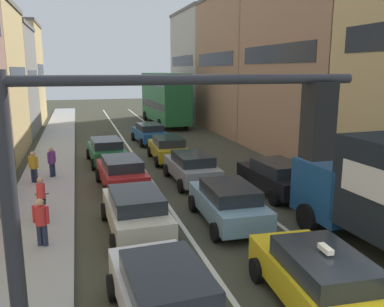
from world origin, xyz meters
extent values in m
cube|color=#A9A9A9|center=(-6.70, 20.00, 0.07)|extent=(2.60, 64.00, 0.14)
cube|color=silver|center=(-1.70, 20.00, 0.01)|extent=(0.16, 60.00, 0.01)
cube|color=silver|center=(1.70, 20.00, 0.01)|extent=(0.16, 60.00, 0.01)
cube|color=black|center=(-8.48, 22.00, 5.05)|extent=(0.02, 7.04, 1.10)
cube|color=black|center=(-8.48, 30.80, 4.83)|extent=(0.02, 7.04, 1.10)
cube|color=tan|center=(-12.00, 39.60, 4.91)|extent=(7.00, 8.70, 9.82)
cube|color=black|center=(-8.48, 39.60, 5.40)|extent=(0.02, 7.04, 1.10)
cube|color=#66605B|center=(-12.00, 39.60, 9.97)|extent=(7.20, 8.70, 0.30)
cube|color=#B2ADA3|center=(9.90, 38.50, 5.75)|extent=(7.00, 10.90, 11.51)
cube|color=black|center=(6.38, 38.50, 6.33)|extent=(0.02, 8.80, 1.10)
cube|color=#66605B|center=(9.90, 38.50, 11.66)|extent=(7.20, 10.90, 0.30)
cube|color=#9E7556|center=(9.90, 27.50, 5.71)|extent=(7.00, 10.90, 11.41)
cube|color=black|center=(6.38, 27.50, 6.28)|extent=(0.02, 8.80, 1.10)
cube|color=#9E7556|center=(9.90, 16.50, 5.78)|extent=(7.00, 10.90, 11.56)
cube|color=black|center=(6.39, 16.50, 6.36)|extent=(0.02, 8.80, 1.10)
cylinder|color=#2D2D33|center=(-3.95, -1.86, 5.40)|extent=(3.50, 0.10, 0.10)
cube|color=black|center=(-2.55, -1.86, 4.95)|extent=(0.28, 0.28, 0.84)
sphere|color=red|center=(-2.55, -1.71, 5.21)|extent=(0.18, 0.18, 0.18)
sphere|color=#F2A519|center=(-2.55, -1.71, 4.95)|extent=(0.18, 0.18, 0.18)
sphere|color=green|center=(-2.55, -1.71, 4.69)|extent=(0.18, 0.18, 0.18)
cube|color=navy|center=(3.57, 5.77, 1.43)|extent=(2.51, 2.51, 1.90)
cube|color=black|center=(3.51, 6.98, 1.81)|extent=(2.02, 0.13, 0.70)
cylinder|color=black|center=(2.36, 5.79, 0.48)|extent=(0.35, 0.97, 0.96)
cylinder|color=black|center=(4.76, 5.91, 0.48)|extent=(0.35, 0.97, 0.96)
cube|color=yellow|center=(0.06, 1.63, 0.67)|extent=(2.07, 4.41, 0.70)
cube|color=#1E2328|center=(0.05, 1.44, 1.23)|extent=(1.73, 2.50, 0.52)
cube|color=#F2EACC|center=(0.05, 1.44, 1.60)|extent=(0.19, 0.45, 0.12)
cylinder|color=black|center=(-0.76, 3.15, 0.32)|extent=(0.26, 0.65, 0.64)
cylinder|color=black|center=(1.07, 3.04, 0.32)|extent=(0.26, 0.65, 0.64)
cube|color=silver|center=(-3.50, 1.93, 0.67)|extent=(2.03, 4.39, 0.70)
cube|color=#1E2328|center=(-3.49, 1.73, 1.23)|extent=(1.71, 2.49, 0.52)
cylinder|color=black|center=(-4.49, 3.34, 0.32)|extent=(0.25, 0.65, 0.64)
cylinder|color=black|center=(-2.66, 3.44, 0.32)|extent=(0.25, 0.65, 0.64)
cube|color=#759EB7|center=(-0.03, 7.23, 0.67)|extent=(1.91, 4.35, 0.70)
cube|color=#1E2328|center=(-0.03, 7.03, 1.23)|extent=(1.65, 2.45, 0.52)
cylinder|color=black|center=(-0.91, 8.72, 0.32)|extent=(0.24, 0.65, 0.64)
cylinder|color=black|center=(0.93, 8.67, 0.32)|extent=(0.24, 0.65, 0.64)
cylinder|color=black|center=(-0.99, 5.79, 0.32)|extent=(0.24, 0.65, 0.64)
cylinder|color=black|center=(0.85, 5.75, 0.32)|extent=(0.24, 0.65, 0.64)
cube|color=beige|center=(-3.35, 7.28, 0.67)|extent=(1.94, 4.36, 0.70)
cube|color=#1E2328|center=(-3.34, 7.08, 1.23)|extent=(1.66, 2.46, 0.52)
cylinder|color=black|center=(-4.32, 8.72, 0.32)|extent=(0.24, 0.65, 0.64)
cylinder|color=black|center=(-2.48, 8.77, 0.32)|extent=(0.24, 0.65, 0.64)
cylinder|color=black|center=(-4.22, 5.79, 0.32)|extent=(0.24, 0.65, 0.64)
cylinder|color=black|center=(-2.38, 5.85, 0.32)|extent=(0.24, 0.65, 0.64)
cube|color=gray|center=(0.16, 12.66, 0.67)|extent=(1.85, 4.32, 0.70)
cube|color=#1E2328|center=(0.16, 12.46, 1.23)|extent=(1.61, 2.43, 0.52)
cylinder|color=black|center=(-0.78, 14.11, 0.32)|extent=(0.23, 0.64, 0.64)
cylinder|color=black|center=(1.06, 14.13, 0.32)|extent=(0.23, 0.64, 0.64)
cylinder|color=black|center=(-0.74, 11.19, 0.32)|extent=(0.23, 0.64, 0.64)
cylinder|color=black|center=(1.10, 11.21, 0.32)|extent=(0.23, 0.64, 0.64)
cube|color=#A51E1E|center=(-3.25, 12.60, 0.67)|extent=(2.06, 4.40, 0.70)
cube|color=#1E2328|center=(-3.24, 12.40, 1.23)|extent=(1.73, 2.50, 0.52)
cylinder|color=black|center=(-4.26, 14.00, 0.32)|extent=(0.26, 0.65, 0.64)
cylinder|color=black|center=(-2.42, 14.11, 0.32)|extent=(0.26, 0.65, 0.64)
cylinder|color=black|center=(-4.08, 11.08, 0.32)|extent=(0.26, 0.65, 0.64)
cylinder|color=black|center=(-2.24, 11.19, 0.32)|extent=(0.26, 0.65, 0.64)
cube|color=#B29319|center=(0.08, 17.59, 0.67)|extent=(1.92, 4.35, 0.70)
cube|color=#1E2328|center=(0.08, 17.39, 1.23)|extent=(1.65, 2.45, 0.52)
cylinder|color=black|center=(-0.79, 19.08, 0.32)|extent=(0.24, 0.65, 0.64)
cylinder|color=black|center=(1.04, 19.03, 0.32)|extent=(0.24, 0.65, 0.64)
cylinder|color=black|center=(-0.88, 16.16, 0.32)|extent=(0.24, 0.65, 0.64)
cylinder|color=black|center=(0.96, 16.10, 0.32)|extent=(0.24, 0.65, 0.64)
cube|color=#19592D|center=(-3.57, 17.99, 0.67)|extent=(2.05, 4.40, 0.70)
cube|color=#1E2328|center=(-3.55, 17.79, 1.23)|extent=(1.72, 2.50, 0.52)
cylinder|color=black|center=(-4.57, 19.40, 0.32)|extent=(0.26, 0.65, 0.64)
cylinder|color=black|center=(-2.73, 19.51, 0.32)|extent=(0.26, 0.65, 0.64)
cylinder|color=black|center=(-4.40, 16.48, 0.32)|extent=(0.26, 0.65, 0.64)
cylinder|color=black|center=(-2.56, 16.59, 0.32)|extent=(0.26, 0.65, 0.64)
cube|color=#194C8C|center=(0.01, 23.75, 0.67)|extent=(2.10, 4.41, 0.70)
cube|color=#1E2328|center=(0.02, 23.55, 1.23)|extent=(1.75, 2.51, 0.52)
cylinder|color=black|center=(-1.01, 25.15, 0.32)|extent=(0.26, 0.65, 0.64)
cylinder|color=black|center=(0.82, 25.28, 0.32)|extent=(0.26, 0.65, 0.64)
cylinder|color=black|center=(-0.81, 22.23, 0.32)|extent=(0.26, 0.65, 0.64)
cylinder|color=black|center=(1.03, 22.36, 0.32)|extent=(0.26, 0.65, 0.64)
cube|color=black|center=(3.31, 9.95, 0.67)|extent=(2.03, 4.39, 0.70)
cube|color=#1E2328|center=(3.33, 9.75, 1.23)|extent=(1.71, 2.49, 0.52)
cylinder|color=black|center=(2.32, 11.36, 0.32)|extent=(0.25, 0.65, 0.64)
cylinder|color=black|center=(4.15, 11.46, 0.32)|extent=(0.25, 0.65, 0.64)
cylinder|color=black|center=(2.48, 8.44, 0.32)|extent=(0.25, 0.65, 0.64)
cylinder|color=black|center=(4.31, 8.54, 0.32)|extent=(0.25, 0.65, 0.64)
cube|color=#1E6033|center=(3.28, 33.35, 1.70)|extent=(2.80, 10.57, 2.40)
cube|color=black|center=(3.28, 33.35, 2.06)|extent=(2.81, 9.94, 0.70)
cube|color=#1E6033|center=(3.28, 33.35, 3.98)|extent=(2.80, 10.57, 2.16)
cube|color=black|center=(3.28, 33.35, 4.22)|extent=(2.81, 9.94, 0.64)
cylinder|color=black|center=(1.93, 37.09, 0.50)|extent=(0.33, 1.01, 1.00)
cylinder|color=black|center=(4.42, 37.17, 0.50)|extent=(0.33, 1.01, 1.00)
cylinder|color=black|center=(2.12, 30.17, 0.50)|extent=(0.33, 1.01, 1.00)
cylinder|color=black|center=(4.62, 30.24, 0.50)|extent=(0.33, 1.01, 1.00)
torus|color=black|center=(-6.50, 9.54, 0.34)|extent=(0.08, 0.68, 0.68)
torus|color=black|center=(-6.47, 8.49, 0.34)|extent=(0.08, 0.68, 0.68)
cylinder|color=black|center=(-6.49, 9.01, 0.84)|extent=(0.08, 0.95, 0.05)
cylinder|color=black|center=(-6.48, 8.81, 0.62)|extent=(0.04, 0.04, 0.55)
cylinder|color=black|center=(-6.50, 9.43, 0.97)|extent=(0.50, 0.05, 0.04)
cylinder|color=#232833|center=(-6.56, 8.96, 0.91)|extent=(0.15, 0.44, 0.30)
cylinder|color=#232833|center=(-6.40, 8.97, 0.91)|extent=(0.15, 0.44, 0.30)
cylinder|color=red|center=(-6.48, 8.91, 1.24)|extent=(0.32, 0.47, 0.62)
sphere|color=tan|center=(-6.49, 9.03, 1.61)|extent=(0.22, 0.22, 0.22)
cylinder|color=#262D47|center=(-6.24, 6.67, 0.41)|extent=(0.16, 0.16, 0.82)
cylinder|color=#262D47|center=(-6.40, 6.75, 0.41)|extent=(0.16, 0.16, 0.82)
cylinder|color=red|center=(-6.32, 6.71, 1.12)|extent=(0.34, 0.34, 0.60)
sphere|color=tan|center=(-6.32, 6.71, 1.54)|extent=(0.24, 0.24, 0.24)
cylinder|color=red|center=(-6.12, 6.62, 1.15)|extent=(0.10, 0.10, 0.55)
cylinder|color=red|center=(-6.52, 6.80, 1.15)|extent=(0.10, 0.10, 0.55)
cylinder|color=#262D47|center=(-6.40, 15.21, 0.41)|extent=(0.16, 0.16, 0.82)
cylinder|color=#262D47|center=(-6.51, 15.07, 0.41)|extent=(0.16, 0.16, 0.82)
cylinder|color=#66337F|center=(-6.45, 15.14, 1.12)|extent=(0.34, 0.34, 0.60)
sphere|color=tan|center=(-6.45, 15.14, 1.54)|extent=(0.24, 0.24, 0.24)
cylinder|color=#66337F|center=(-6.32, 15.31, 1.15)|extent=(0.10, 0.10, 0.55)
cylinder|color=#66337F|center=(-6.59, 14.97, 1.15)|extent=(0.10, 0.10, 0.55)
cylinder|color=#262D47|center=(-7.31, 14.32, 0.41)|extent=(0.16, 0.16, 0.82)
cylinder|color=#262D47|center=(-7.16, 14.22, 0.41)|extent=(0.16, 0.16, 0.82)
cylinder|color=gold|center=(-7.23, 14.27, 1.12)|extent=(0.34, 0.34, 0.60)
sphere|color=tan|center=(-7.23, 14.27, 1.54)|extent=(0.24, 0.24, 0.24)
cylinder|color=gold|center=(-7.42, 14.39, 1.15)|extent=(0.10, 0.10, 0.55)
cylinder|color=gold|center=(-7.05, 14.15, 1.15)|extent=(0.10, 0.10, 0.55)
camera|label=1|loc=(-5.05, -5.62, 5.51)|focal=37.36mm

